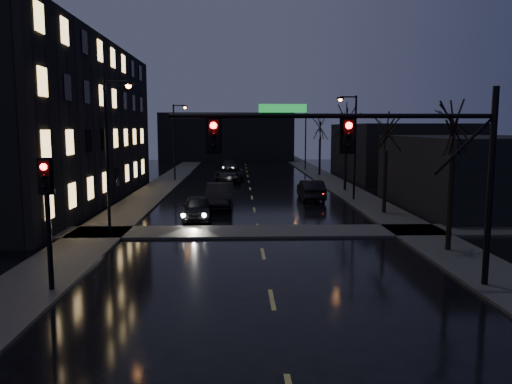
{
  "coord_description": "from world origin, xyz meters",
  "views": [
    {
      "loc": [
        -1.09,
        -7.76,
        5.61
      ],
      "look_at": [
        -0.42,
        10.86,
        3.2
      ],
      "focal_mm": 35.0,
      "sensor_mm": 36.0,
      "label": 1
    }
  ],
  "objects": [
    {
      "name": "sidewalk_left",
      "position": [
        -8.5,
        35.0,
        0.06
      ],
      "size": [
        3.0,
        140.0,
        0.12
      ],
      "primitive_type": "cube",
      "color": "#2D2D2B",
      "rests_on": "ground"
    },
    {
      "name": "sidewalk_right",
      "position": [
        8.5,
        35.0,
        0.06
      ],
      "size": [
        3.0,
        140.0,
        0.12
      ],
      "primitive_type": "cube",
      "color": "#2D2D2B",
      "rests_on": "ground"
    },
    {
      "name": "sidewalk_cross",
      "position": [
        0.0,
        18.5,
        0.06
      ],
      "size": [
        40.0,
        3.0,
        0.12
      ],
      "primitive_type": "cube",
      "color": "#2D2D2B",
      "rests_on": "ground"
    },
    {
      "name": "apartment_block",
      "position": [
        -16.5,
        30.0,
        6.0
      ],
      "size": [
        12.0,
        30.0,
        12.0
      ],
      "primitive_type": "cube",
      "color": "black",
      "rests_on": "ground"
    },
    {
      "name": "commercial_right_near",
      "position": [
        15.5,
        26.0,
        2.5
      ],
      "size": [
        10.0,
        14.0,
        5.0
      ],
      "primitive_type": "cube",
      "color": "black",
      "rests_on": "ground"
    },
    {
      "name": "commercial_right_far",
      "position": [
        17.0,
        48.0,
        3.0
      ],
      "size": [
        12.0,
        18.0,
        6.0
      ],
      "primitive_type": "cube",
      "color": "black",
      "rests_on": "ground"
    },
    {
      "name": "far_block",
      "position": [
        -3.0,
        78.0,
        4.0
      ],
      "size": [
        22.0,
        10.0,
        8.0
      ],
      "primitive_type": "cube",
      "color": "black",
      "rests_on": "ground"
    },
    {
      "name": "signal_mast",
      "position": [
        3.85,
        9.0,
        4.87
      ],
      "size": [
        11.11,
        0.41,
        7.0
      ],
      "color": "black",
      "rests_on": "ground"
    },
    {
      "name": "signal_pole_left",
      "position": [
        -7.5,
        8.99,
        3.01
      ],
      "size": [
        0.35,
        0.41,
        4.53
      ],
      "color": "black",
      "rests_on": "ground"
    },
    {
      "name": "tree_near",
      "position": [
        8.4,
        14.0,
        6.22
      ],
      "size": [
        3.52,
        3.52,
        8.08
      ],
      "color": "black",
      "rests_on": "ground"
    },
    {
      "name": "tree_mid_a",
      "position": [
        8.4,
        24.0,
        5.83
      ],
      "size": [
        3.3,
        3.3,
        7.58
      ],
      "color": "black",
      "rests_on": "ground"
    },
    {
      "name": "tree_mid_b",
      "position": [
        8.4,
        36.0,
        6.61
      ],
      "size": [
        3.74,
        3.74,
        8.59
      ],
      "color": "black",
      "rests_on": "ground"
    },
    {
      "name": "tree_far",
      "position": [
        8.4,
        50.0,
        6.06
      ],
      "size": [
        3.43,
        3.43,
        7.88
      ],
      "color": "black",
      "rests_on": "ground"
    },
    {
      "name": "streetlight_l_near",
      "position": [
        -7.58,
        18.0,
        4.77
      ],
      "size": [
        1.53,
        0.28,
        8.0
      ],
      "color": "black",
      "rests_on": "ground"
    },
    {
      "name": "streetlight_l_far",
      "position": [
        -7.58,
        45.0,
        4.77
      ],
      "size": [
        1.53,
        0.28,
        8.0
      ],
      "color": "black",
      "rests_on": "ground"
    },
    {
      "name": "streetlight_r_mid",
      "position": [
        7.58,
        30.0,
        4.77
      ],
      "size": [
        1.53,
        0.28,
        8.0
      ],
      "color": "black",
      "rests_on": "ground"
    },
    {
      "name": "streetlight_r_far",
      "position": [
        7.58,
        58.0,
        4.77
      ],
      "size": [
        1.53,
        0.28,
        8.0
      ],
      "color": "black",
      "rests_on": "ground"
    },
    {
      "name": "oncoming_car_a",
      "position": [
        -3.65,
        22.52,
        0.73
      ],
      "size": [
        2.01,
        4.42,
        1.47
      ],
      "primitive_type": "imported",
      "rotation": [
        0.0,
        0.0,
        0.07
      ],
      "color": "black",
      "rests_on": "ground"
    },
    {
      "name": "oncoming_car_b",
      "position": [
        -2.41,
        27.12,
        0.86
      ],
      "size": [
        1.85,
        5.2,
        1.71
      ],
      "primitive_type": "imported",
      "rotation": [
        0.0,
        0.0,
        -0.01
      ],
      "color": "black",
      "rests_on": "ground"
    },
    {
      "name": "oncoming_car_c",
      "position": [
        -1.99,
        44.25,
        0.8
      ],
      "size": [
        3.1,
        5.96,
        1.6
      ],
      "primitive_type": "imported",
      "rotation": [
        0.0,
        0.0,
        -0.08
      ],
      "color": "black",
      "rests_on": "ground"
    },
    {
      "name": "oncoming_car_d",
      "position": [
        -2.35,
        56.81,
        0.74
      ],
      "size": [
        2.75,
        5.33,
        1.48
      ],
      "primitive_type": "imported",
      "rotation": [
        0.0,
        0.0,
        0.14
      ],
      "color": "black",
      "rests_on": "ground"
    },
    {
      "name": "lead_car",
      "position": [
        4.59,
        30.74,
        0.78
      ],
      "size": [
        1.72,
        4.77,
        1.56
      ],
      "primitive_type": "imported",
      "rotation": [
        0.0,
        0.0,
        3.16
      ],
      "color": "black",
      "rests_on": "ground"
    }
  ]
}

